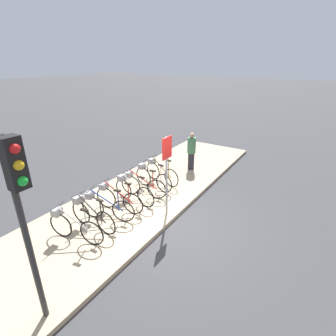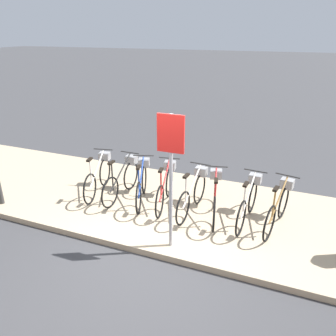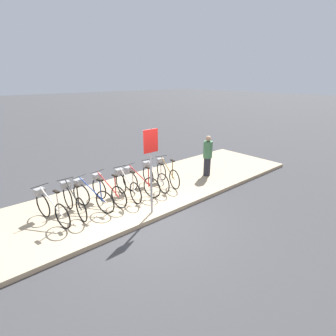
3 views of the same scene
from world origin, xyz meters
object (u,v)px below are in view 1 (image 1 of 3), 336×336
parked_bicycle_1 (90,213)px  parked_bicycle_2 (104,206)px  parked_bicycle_4 (132,189)px  parked_bicycle_0 (72,225)px  parked_bicycle_7 (160,171)px  parked_bicycle_6 (151,177)px  parked_bicycle_3 (116,197)px  pedestrian (191,151)px  traffic_light (21,199)px  sign_post (167,163)px  parked_bicycle_5 (141,184)px

parked_bicycle_1 → parked_bicycle_2: 0.49m
parked_bicycle_2 → parked_bicycle_4: size_ratio=0.96×
parked_bicycle_0 → parked_bicycle_4: (2.27, -0.03, 0.00)m
parked_bicycle_2 → parked_bicycle_7: size_ratio=0.97×
parked_bicycle_6 → parked_bicycle_2: bearing=-179.4°
parked_bicycle_3 → parked_bicycle_7: 2.31m
parked_bicycle_3 → pedestrian: bearing=-5.8°
parked_bicycle_0 → parked_bicycle_3: size_ratio=0.99×
parked_bicycle_6 → traffic_light: 5.62m
parked_bicycle_3 → sign_post: size_ratio=0.68×
parked_bicycle_1 → parked_bicycle_3: (1.03, 0.01, 0.00)m
parked_bicycle_3 → traffic_light: traffic_light is taller
parked_bicycle_6 → parked_bicycle_0: bearing=-179.7°
traffic_light → parked_bicycle_0: bearing=39.4°
parked_bicycle_4 → pedestrian: bearing=-5.7°
parked_bicycle_4 → parked_bicycle_7: 1.67m
pedestrian → sign_post: (-3.37, -0.97, 0.79)m
parked_bicycle_4 → parked_bicycle_7: same height
parked_bicycle_0 → parked_bicycle_5: same height
parked_bicycle_0 → parked_bicycle_7: 3.94m
parked_bicycle_2 → sign_post: size_ratio=0.66×
sign_post → parked_bicycle_3: bearing=115.1°
parked_bicycle_2 → sign_post: 2.12m
parked_bicycle_4 → parked_bicycle_1: bearing=177.9°
pedestrian → sign_post: sign_post is taller
parked_bicycle_1 → sign_post: (1.67, -1.36, 1.16)m
parked_bicycle_5 → parked_bicycle_0: bearing=179.2°
parked_bicycle_3 → parked_bicycle_4: (0.64, -0.07, 0.00)m
parked_bicycle_4 → pedestrian: 3.41m
parked_bicycle_0 → pedestrian: (5.65, -0.37, 0.36)m
parked_bicycle_2 → pedestrian: pedestrian is taller
traffic_light → parked_bicycle_2: bearing=26.3°
parked_bicycle_5 → sign_post: 1.79m
parked_bicycle_1 → parked_bicycle_0: bearing=-177.0°
parked_bicycle_2 → parked_bicycle_6: same height
parked_bicycle_5 → traffic_light: (-4.41, -1.35, 1.97)m
parked_bicycle_3 → parked_bicycle_7: size_ratio=1.01×
pedestrian → sign_post: bearing=-164.0°
parked_bicycle_4 → sign_post: size_ratio=0.69×
parked_bicycle_5 → pedestrian: 2.97m
parked_bicycle_0 → traffic_light: bearing=-140.6°
parked_bicycle_6 → traffic_light: (-5.07, -1.40, 1.97)m
sign_post → parked_bicycle_2: bearing=131.8°
parked_bicycle_3 → traffic_light: 4.12m
parked_bicycle_4 → parked_bicycle_5: same height
parked_bicycle_1 → parked_bicycle_5: 2.12m
parked_bicycle_0 → parked_bicycle_7: bearing=0.3°
sign_post → parked_bicycle_6: bearing=50.6°
parked_bicycle_5 → parked_bicycle_6: bearing=4.6°
parked_bicycle_4 → parked_bicycle_7: (1.67, 0.05, 0.00)m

